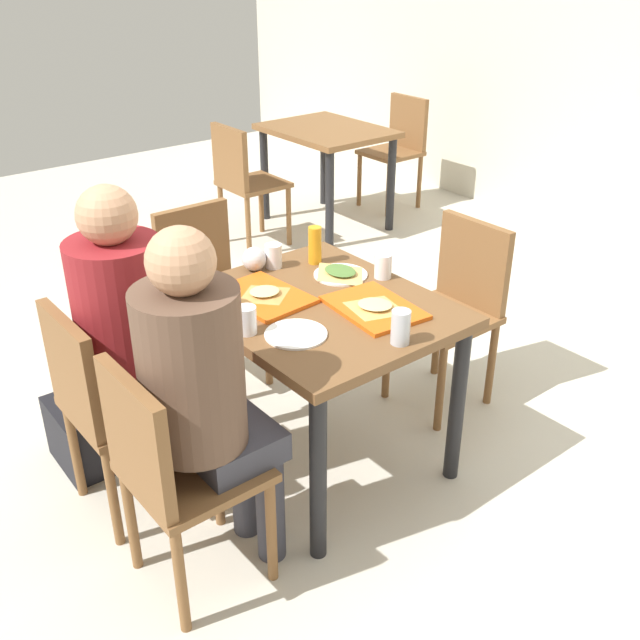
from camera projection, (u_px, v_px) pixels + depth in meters
ground_plane at (320, 459)px, 3.12m from camera, size 10.00×10.00×0.02m
main_table at (320, 328)px, 2.83m from camera, size 0.96×0.81×0.73m
chair_near_left at (104, 399)px, 2.61m from camera, size 0.40×0.40×0.85m
chair_near_right at (170, 466)px, 2.28m from camera, size 0.40×0.40×0.85m
chair_far_side at (456, 300)px, 3.32m from camera, size 0.40×0.40×0.85m
chair_left_end at (206, 283)px, 3.48m from camera, size 0.40×0.40×0.85m
person_in_red at (133, 326)px, 2.57m from camera, size 0.32×0.42×1.26m
person_in_brown_jacket at (203, 384)px, 2.24m from camera, size 0.32×0.42×1.26m
tray_red_near at (264, 296)px, 2.81m from camera, size 0.38×0.29×0.02m
tray_red_far at (374, 308)px, 2.72m from camera, size 0.38×0.30×0.02m
paper_plate_center at (341, 275)px, 3.00m from camera, size 0.22×0.22×0.01m
paper_plate_near_edge at (296, 334)px, 2.55m from camera, size 0.22×0.22×0.01m
pizza_slice_a at (265, 293)px, 2.80m from camera, size 0.17×0.18×0.02m
pizza_slice_b at (375, 306)px, 2.70m from camera, size 0.24×0.23×0.02m
pizza_slice_c at (340, 272)px, 2.99m from camera, size 0.22×0.18×0.02m
plastic_cup_a at (383, 266)px, 2.96m from camera, size 0.07×0.07×0.10m
plastic_cup_b at (247, 320)px, 2.54m from camera, size 0.07×0.07×0.10m
plastic_cup_c at (274, 256)px, 3.05m from camera, size 0.07×0.07×0.10m
soda_can at (401, 327)px, 2.47m from camera, size 0.07×0.07×0.12m
condiment_bottle at (315, 245)px, 3.08m from camera, size 0.06×0.06×0.16m
foil_bundle at (254, 259)px, 3.02m from camera, size 0.10×0.10×0.10m
handbag at (77, 436)px, 3.01m from camera, size 0.32×0.17×0.28m
background_table at (327, 145)px, 5.35m from camera, size 0.90×0.70×0.73m
background_chair_near at (243, 177)px, 5.00m from camera, size 0.40×0.40×0.85m
background_chair_far at (399, 143)px, 5.81m from camera, size 0.40×0.40×0.85m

